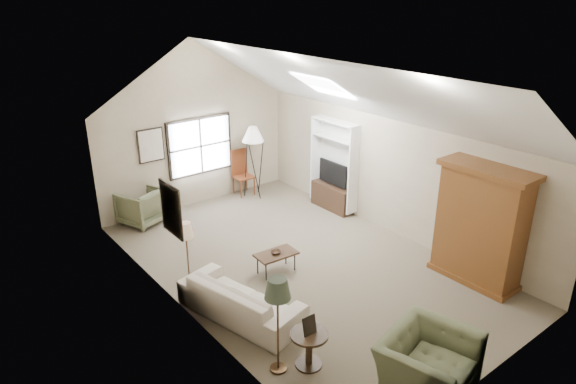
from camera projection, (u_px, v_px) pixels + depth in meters
room_shell at (302, 102)px, 8.86m from camera, size 5.01×8.01×4.00m
window at (200, 146)px, 12.45m from camera, size 1.72×0.08×1.42m
skylight at (323, 85)px, 10.25m from camera, size 0.80×1.20×0.52m
wall_art at (160, 175)px, 9.74m from camera, size 1.97×3.71×0.88m
armoire at (481, 225)px, 9.16m from camera, size 0.60×1.50×2.20m
tv_alcove at (334, 164)px, 12.14m from camera, size 0.32×1.30×2.10m
media_console at (332, 197)px, 12.45m from camera, size 0.34×1.18×0.60m
tv_panel at (333, 173)px, 12.21m from camera, size 0.05×0.90×0.55m
sofa at (241, 299)px, 8.38m from camera, size 1.33×2.32×0.64m
armchair_near at (428, 365)px, 6.81m from camera, size 1.47×1.35×0.81m
armchair_far at (141, 207)px, 11.65m from camera, size 1.12×1.13×0.81m
coffee_table at (276, 263)px, 9.72m from camera, size 0.81×0.49×0.40m
bowl at (276, 252)px, 9.63m from camera, size 0.20×0.20×0.05m
side_table at (309, 349)px, 7.30m from camera, size 0.66×0.66×0.55m
side_chair at (243, 173)px, 13.19m from camera, size 0.49×0.49×1.18m
tripod_lamp at (254, 161)px, 12.95m from camera, size 0.64×0.64×1.88m
dark_lamp at (278, 325)px, 7.03m from camera, size 0.44×0.44×1.52m
tan_lamp at (188, 257)px, 8.95m from camera, size 0.33×0.33×1.36m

